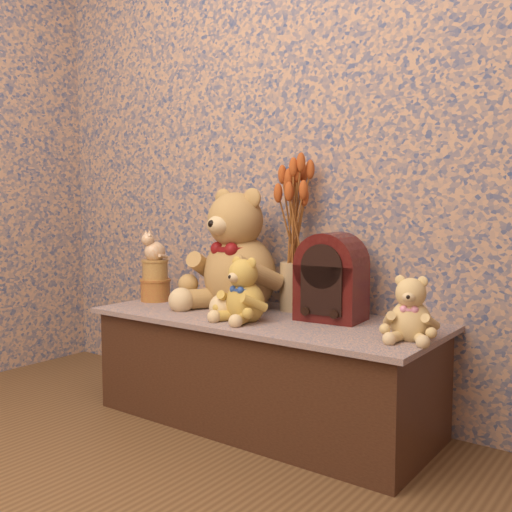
# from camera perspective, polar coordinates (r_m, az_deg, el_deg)

# --- Properties ---
(display_shelf) EXTENTS (1.39, 0.58, 0.43)m
(display_shelf) POSITION_cam_1_polar(r_m,az_deg,el_deg) (2.35, 0.74, -11.03)
(display_shelf) COLOR #364A6F
(display_shelf) RESTS_ON ground
(teddy_large) EXTENTS (0.48, 0.55, 0.54)m
(teddy_large) POSITION_cam_1_polar(r_m,az_deg,el_deg) (2.46, -1.62, 1.19)
(teddy_large) COLOR #9C693C
(teddy_large) RESTS_ON display_shelf
(teddy_medium) EXTENTS (0.24, 0.27, 0.26)m
(teddy_medium) POSITION_cam_1_polar(r_m,az_deg,el_deg) (2.19, -1.05, -2.99)
(teddy_medium) COLOR #B58733
(teddy_medium) RESTS_ON display_shelf
(teddy_small) EXTENTS (0.22, 0.25, 0.22)m
(teddy_small) POSITION_cam_1_polar(r_m,az_deg,el_deg) (1.94, 14.94, -4.70)
(teddy_small) COLOR tan
(teddy_small) RESTS_ON display_shelf
(cathedral_radio) EXTENTS (0.25, 0.19, 0.33)m
(cathedral_radio) POSITION_cam_1_polar(r_m,az_deg,el_deg) (2.21, 7.41, -1.99)
(cathedral_radio) COLOR #3E0B0B
(cathedral_radio) RESTS_ON display_shelf
(ceramic_vase) EXTENTS (0.16, 0.16, 0.20)m
(ceramic_vase) POSITION_cam_1_polar(r_m,az_deg,el_deg) (2.41, 3.78, -3.00)
(ceramic_vase) COLOR tan
(ceramic_vase) RESTS_ON display_shelf
(dried_stalks) EXTENTS (0.30, 0.30, 0.46)m
(dried_stalks) POSITION_cam_1_polar(r_m,az_deg,el_deg) (2.38, 3.82, 4.87)
(dried_stalks) COLOR #AD471B
(dried_stalks) RESTS_ON ceramic_vase
(biscuit_tin_lower) EXTENTS (0.17, 0.17, 0.10)m
(biscuit_tin_lower) POSITION_cam_1_polar(r_m,az_deg,el_deg) (2.68, -9.82, -3.32)
(biscuit_tin_lower) COLOR gold
(biscuit_tin_lower) RESTS_ON display_shelf
(biscuit_tin_upper) EXTENTS (0.13, 0.13, 0.09)m
(biscuit_tin_upper) POSITION_cam_1_polar(r_m,az_deg,el_deg) (2.67, -9.85, -1.36)
(biscuit_tin_upper) COLOR #D9C15F
(biscuit_tin_upper) RESTS_ON biscuit_tin_lower
(cat_figurine) EXTENTS (0.13, 0.14, 0.14)m
(cat_figurine) POSITION_cam_1_polar(r_m,az_deg,el_deg) (2.66, -9.89, 1.07)
(cat_figurine) COLOR silver
(cat_figurine) RESTS_ON biscuit_tin_upper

